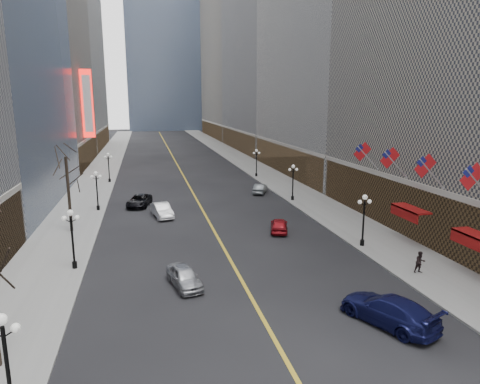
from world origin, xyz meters
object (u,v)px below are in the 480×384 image
streetlamp_west_2 (97,187)px  car_sb_mid (279,225)px  streetlamp_west_1 (72,233)px  car_nb_mid (162,210)px  streetlamp_east_3 (256,160)px  streetlamp_west_0 (6,357)px  car_nb_near (184,277)px  car_sb_near (388,310)px  car_nb_far (139,201)px  streetlamp_east_1 (364,215)px  streetlamp_west_3 (109,164)px  streetlamp_east_2 (293,179)px  car_sb_far (260,189)px

streetlamp_west_2 → car_sb_mid: (17.92, -12.16, -2.22)m
streetlamp_west_1 → car_nb_mid: 15.70m
streetlamp_east_3 → streetlamp_west_1: size_ratio=1.00×
streetlamp_west_0 → car_nb_near: size_ratio=1.08×
car_sb_near → car_nb_far: bearing=-90.2°
streetlamp_east_1 → car_sb_mid: streetlamp_east_1 is taller
streetlamp_west_3 → car_nb_far: (4.61, -16.59, -2.20)m
streetlamp_west_3 → streetlamp_west_2: bearing=-90.0°
streetlamp_west_2 → streetlamp_east_3: bearing=37.3°
car_nb_near → car_sb_mid: size_ratio=1.04×
streetlamp_west_1 → streetlamp_west_3: same height
streetlamp_east_3 → streetlamp_east_2: bearing=-90.0°
streetlamp_east_2 → car_sb_mid: streetlamp_east_2 is taller
streetlamp_west_3 → car_nb_near: size_ratio=1.08×
streetlamp_west_0 → streetlamp_west_3: (0.00, 52.00, 0.00)m
car_sb_far → car_nb_near: bearing=89.7°
car_nb_far → car_sb_near: car_sb_near is taller
streetlamp_west_2 → car_sb_near: streetlamp_west_2 is taller
streetlamp_west_1 → car_sb_near: 22.38m
streetlamp_west_3 → car_nb_near: bearing=-79.2°
car_nb_far → car_sb_mid: (13.30, -13.57, -0.02)m
car_nb_near → streetlamp_east_3: bearing=55.9°
streetlamp_west_3 → car_sb_far: size_ratio=1.11×
streetlamp_west_1 → car_sb_far: streetlamp_west_1 is taller
streetlamp_west_0 → streetlamp_west_2: bearing=90.0°
streetlamp_east_3 → car_sb_near: 48.60m
streetlamp_west_1 → streetlamp_west_2: 18.00m
streetlamp_west_0 → car_nb_near: bearing=55.4°
streetlamp_east_2 → streetlamp_west_2: 23.60m
streetlamp_east_1 → streetlamp_east_2: size_ratio=1.00×
streetlamp_east_1 → car_nb_far: streetlamp_east_1 is taller
streetlamp_west_1 → streetlamp_west_2: bearing=90.0°
streetlamp_west_0 → streetlamp_west_3: 52.00m
car_sb_mid → streetlamp_east_1: bearing=151.5°
streetlamp_east_1 → streetlamp_west_2: same height
car_nb_far → car_sb_far: size_ratio=1.23×
streetlamp_east_1 → streetlamp_west_1: size_ratio=1.00×
car_nb_near → car_nb_mid: size_ratio=0.91×
car_sb_far → streetlamp_west_0: bearing=86.7°
streetlamp_east_1 → streetlamp_west_1: bearing=180.0°
car_sb_near → streetlamp_west_3: bearing=-92.9°
streetlamp_east_2 → car_nb_far: bearing=175.8°
streetlamp_east_3 → streetlamp_west_2: (-23.60, -18.00, 0.00)m
streetlamp_west_3 → car_nb_far: bearing=-74.5°
streetlamp_west_2 → car_sb_mid: size_ratio=1.13×
car_nb_near → streetlamp_west_0: bearing=-137.5°
streetlamp_east_3 → car_sb_far: bearing=-102.5°
streetlamp_east_1 → car_nb_far: (-18.99, 19.41, -2.20)m
car_nb_mid → car_nb_near: bearing=-99.0°
streetlamp_west_1 → car_nb_far: (4.61, 19.41, -2.20)m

